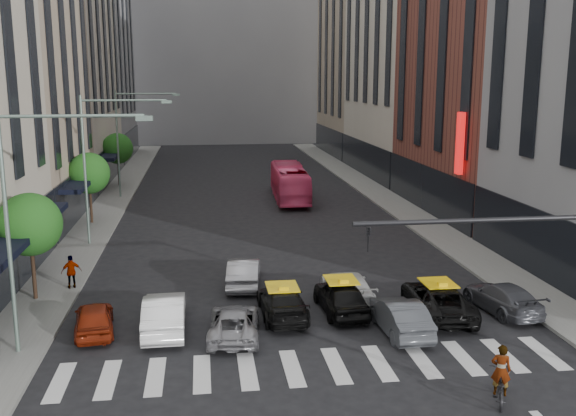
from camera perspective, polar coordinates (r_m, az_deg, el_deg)
name	(u,v)px	position (r m, az deg, el deg)	size (l,w,h in m)	color
ground	(328,386)	(22.42, 3.56, -15.51)	(160.00, 160.00, 0.00)	black
sidewalk_left	(105,212)	(51.14, -15.99, -0.33)	(3.00, 96.00, 0.15)	slate
sidewalk_right	(395,204)	(52.91, 9.47, 0.35)	(3.00, 96.00, 0.15)	slate
building_left_b	(8,51)	(49.34, -23.60, 12.70)	(8.00, 16.00, 24.00)	tan
building_left_d	(93,38)	(85.70, -16.97, 14.26)	(8.00, 18.00, 30.00)	gray
building_right_b	(484,39)	(51.17, 17.06, 14.19)	(8.00, 18.00, 26.00)	brown
building_right_d	(360,48)	(87.22, 6.41, 13.96)	(8.00, 18.00, 28.00)	tan
building_far	(224,27)	(104.94, -5.73, 15.74)	(30.00, 10.00, 36.00)	gray
tree_near	(30,225)	(31.27, -21.97, -1.38)	(2.88, 2.88, 4.95)	black
tree_mid	(89,173)	(46.69, -17.28, 2.96)	(2.88, 2.88, 4.95)	black
tree_far	(117,149)	(62.40, -14.92, 5.13)	(2.88, 2.88, 4.95)	black
streetlamp_near	(33,199)	(24.70, -21.74, 0.73)	(5.38, 0.25, 9.00)	gray
streetlamp_mid	(100,150)	(40.25, -16.37, 4.96)	(5.38, 0.25, 9.00)	gray
streetlamp_far	(129,129)	(56.06, -13.99, 6.81)	(5.38, 0.25, 9.00)	gray
traffic_signal	(569,257)	(22.68, 23.72, -4.05)	(10.10, 0.20, 6.00)	black
liberty_sign	(460,143)	(43.12, 15.04, 5.57)	(0.30, 0.70, 4.00)	red
car_red	(94,318)	(27.43, -16.85, -9.35)	(1.51, 3.75, 1.28)	maroon
car_white_front	(164,313)	(26.93, -10.94, -9.14)	(1.63, 4.68, 1.54)	white
car_silver	(234,323)	(26.05, -4.82, -10.11)	(1.97, 4.28, 1.19)	gray
taxi_left	(282,302)	(27.94, -0.51, -8.37)	(1.89, 4.64, 1.35)	black
taxi_center	(341,297)	(28.51, 4.73, -7.85)	(1.76, 4.36, 1.49)	black
car_grey_mid	(400,316)	(26.69, 9.90, -9.44)	(1.50, 4.30, 1.42)	#404348
taxi_right	(437,299)	(28.86, 13.13, -7.91)	(2.42, 5.24, 1.46)	black
car_grey_curb	(502,297)	(30.11, 18.50, -7.55)	(1.82, 4.48, 1.30)	#45474E
car_row2_left	(244,272)	(32.02, -3.95, -5.70)	(1.52, 4.34, 1.43)	gray
car_row2_right	(348,287)	(29.99, 5.32, -6.99)	(1.91, 4.71, 1.37)	silver
bus	(290,183)	(54.12, 0.14, 2.28)	(2.49, 10.66, 2.97)	#F8497E
motorcycle	(500,387)	(22.24, 18.30, -14.89)	(0.66, 1.90, 1.00)	black
rider	(503,348)	(21.69, 18.53, -11.70)	(0.62, 0.41, 1.69)	gray
pedestrian_far	(71,272)	(32.87, -18.69, -5.39)	(0.95, 0.40, 1.63)	gray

